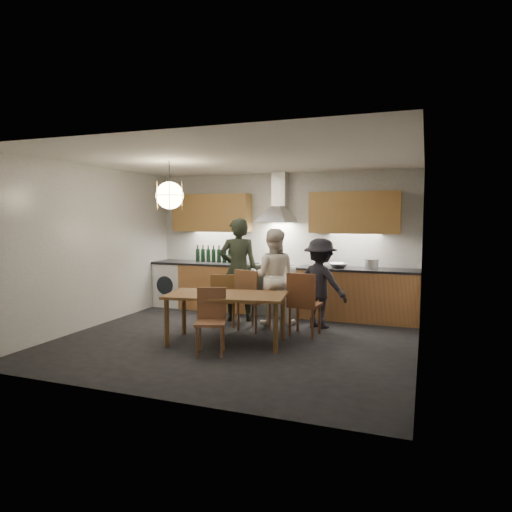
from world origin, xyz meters
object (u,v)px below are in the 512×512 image
(stock_pot, at_px, (372,264))
(person_left, at_px, (238,270))
(chair_back_left, at_px, (223,297))
(chair_front, at_px, (211,316))
(person_mid, at_px, (273,277))
(wine_bottles, at_px, (214,254))
(mixing_bowl, at_px, (338,265))
(dining_table, at_px, (226,300))
(person_right, at_px, (320,283))

(stock_pot, bearing_deg, person_left, -159.81)
(chair_back_left, bearing_deg, chair_front, 86.84)
(person_mid, height_order, stock_pot, person_mid)
(chair_front, bearing_deg, chair_back_left, 87.71)
(chair_front, relative_size, wine_bottles, 1.11)
(person_mid, height_order, mixing_bowl, person_mid)
(dining_table, distance_m, mixing_bowl, 2.43)
(chair_back_left, xyz_separation_m, stock_pot, (2.18, 1.30, 0.48))
(dining_table, xyz_separation_m, person_mid, (0.25, 1.33, 0.17))
(dining_table, bearing_deg, person_mid, 69.80)
(person_mid, xyz_separation_m, person_right, (0.80, 0.02, -0.07))
(person_right, bearing_deg, mixing_bowl, -80.34)
(person_mid, distance_m, person_right, 0.80)
(mixing_bowl, bearing_deg, dining_table, -119.84)
(person_left, bearing_deg, stock_pot, 177.99)
(chair_back_left, distance_m, stock_pot, 2.59)
(chair_back_left, relative_size, wine_bottles, 1.13)
(mixing_bowl, height_order, wine_bottles, wine_bottles)
(dining_table, bearing_deg, stock_pot, 40.75)
(chair_front, xyz_separation_m, person_right, (1.05, 1.83, 0.23))
(dining_table, distance_m, person_mid, 1.37)
(wine_bottles, bearing_deg, chair_back_left, -58.92)
(mixing_bowl, bearing_deg, chair_back_left, -141.78)
(chair_back_left, xyz_separation_m, person_mid, (0.67, 0.52, 0.30))
(chair_front, xyz_separation_m, person_mid, (0.26, 1.81, 0.31))
(mixing_bowl, height_order, stock_pot, stock_pot)
(wine_bottles, bearing_deg, dining_table, -60.32)
(dining_table, relative_size, person_left, 1.01)
(person_mid, relative_size, mixing_bowl, 4.66)
(chair_front, distance_m, mixing_bowl, 2.88)
(chair_back_left, relative_size, mixing_bowl, 2.55)
(person_right, distance_m, wine_bottles, 2.48)
(dining_table, relative_size, chair_back_left, 2.04)
(chair_back_left, bearing_deg, mixing_bowl, -162.64)
(dining_table, xyz_separation_m, person_left, (-0.37, 1.34, 0.26))
(person_left, height_order, person_mid, person_left)
(chair_front, height_order, mixing_bowl, mixing_bowl)
(person_mid, bearing_deg, stock_pot, -166.33)
(person_right, distance_m, stock_pot, 1.08)
(chair_front, distance_m, person_left, 1.90)
(mixing_bowl, xyz_separation_m, stock_pot, (0.56, 0.03, 0.04))
(person_left, bearing_deg, chair_front, 79.21)
(dining_table, xyz_separation_m, chair_front, (-0.01, -0.48, -0.13))
(mixing_bowl, bearing_deg, wine_bottles, 177.32)
(chair_back_left, distance_m, chair_front, 1.36)
(chair_front, xyz_separation_m, mixing_bowl, (1.21, 2.57, 0.45))
(person_mid, relative_size, stock_pot, 7.01)
(dining_table, height_order, stock_pot, stock_pot)
(chair_back_left, relative_size, chair_front, 1.02)
(dining_table, relative_size, mixing_bowl, 5.21)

